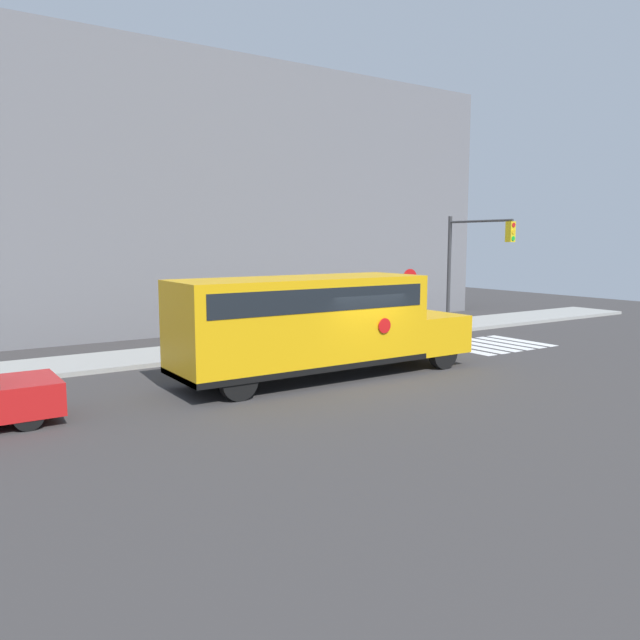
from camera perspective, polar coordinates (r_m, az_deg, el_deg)
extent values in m
plane|color=#3A3838|center=(18.45, 3.77, -5.40)|extent=(60.00, 60.00, 0.00)
cube|color=#9E9E99|center=(23.83, -5.78, -2.35)|extent=(44.00, 3.00, 0.15)
cube|color=slate|center=(29.47, -11.97, 11.03)|extent=(32.00, 4.00, 12.12)
cube|color=white|center=(24.00, 12.68, -2.60)|extent=(0.50, 3.20, 0.01)
cube|color=white|center=(24.51, 13.81, -2.43)|extent=(0.50, 3.20, 0.01)
cube|color=white|center=(25.03, 14.89, -2.27)|extent=(0.50, 3.20, 0.01)
cube|color=white|center=(25.55, 15.94, -2.11)|extent=(0.50, 3.20, 0.01)
cube|color=white|center=(26.08, 16.94, -1.96)|extent=(0.50, 3.20, 0.01)
cube|color=white|center=(26.62, 17.89, -1.81)|extent=(0.50, 3.20, 0.01)
cube|color=#EAA80F|center=(17.95, -1.77, -0.15)|extent=(7.49, 2.50, 2.55)
cube|color=#EAA80F|center=(20.92, 9.34, -1.06)|extent=(2.00, 2.50, 1.19)
cube|color=black|center=(18.14, -1.76, -3.89)|extent=(7.49, 2.54, 0.16)
cube|color=black|center=(17.87, -1.78, 2.15)|extent=(6.89, 2.53, 0.64)
cylinder|color=red|center=(18.12, 5.93, -0.52)|extent=(0.44, 0.02, 0.44)
cylinder|color=black|center=(21.73, 7.17, -2.17)|extent=(1.00, 0.30, 1.00)
cylinder|color=black|center=(20.17, 11.19, -2.99)|extent=(1.00, 0.30, 1.00)
cylinder|color=black|center=(17.94, -10.53, -4.24)|extent=(1.00, 0.30, 1.00)
cylinder|color=black|center=(16.02, -7.47, -5.57)|extent=(1.00, 0.30, 1.00)
cylinder|color=black|center=(16.42, -26.00, -6.58)|extent=(0.64, 0.22, 0.64)
cylinder|color=black|center=(14.87, -25.14, -7.93)|extent=(0.64, 0.22, 0.64)
cylinder|color=#38383A|center=(27.10, 8.11, 1.27)|extent=(0.07, 0.07, 2.50)
cylinder|color=red|center=(26.96, 8.22, 3.82)|extent=(0.78, 0.03, 0.78)
cylinder|color=#38383A|center=(27.90, 11.70, 4.04)|extent=(0.16, 0.16, 5.09)
cylinder|color=#38383A|center=(26.72, 14.41, 8.75)|extent=(0.10, 3.35, 0.10)
cube|color=yellow|center=(25.68, 17.01, 7.72)|extent=(0.28, 0.28, 0.80)
cylinder|color=red|center=(25.59, 17.30, 8.30)|extent=(0.18, 0.02, 0.18)
cylinder|color=#EAB214|center=(25.59, 17.27, 7.72)|extent=(0.18, 0.02, 0.18)
cylinder|color=green|center=(25.58, 17.25, 7.13)|extent=(0.18, 0.02, 0.18)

